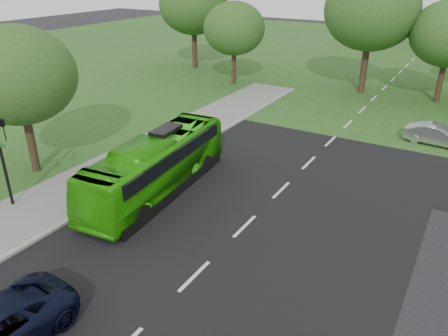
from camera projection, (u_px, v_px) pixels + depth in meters
name	position (u px, v px, depth m)	size (l,w,h in m)	color
ground	(222.00, 249.00, 17.91)	(160.00, 160.00, 0.00)	black
street_surfaces	(360.00, 107.00, 35.81)	(120.00, 120.00, 0.15)	black
tree_park_a	(234.00, 29.00, 40.67)	(5.76, 5.76, 7.66)	black
tree_park_b	(372.00, 10.00, 37.02)	(8.02, 8.02, 10.51)	black
tree_park_f	(193.00, 5.00, 46.63)	(7.41, 7.41, 9.90)	black
tree_side_near	(18.00, 76.00, 22.50)	(6.01, 6.01, 7.98)	black
bus	(157.00, 165.00, 22.03)	(2.41, 10.30, 2.87)	#2DB60D
sedan	(437.00, 135.00, 28.10)	(1.38, 3.95, 1.30)	#A9A9AE
traffic_light	(2.00, 151.00, 19.80)	(0.81, 0.24, 5.01)	black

